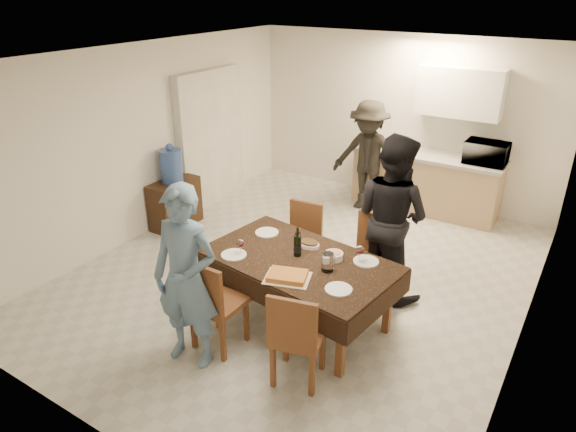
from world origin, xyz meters
name	(u,v)px	position (x,y,z in m)	size (l,w,h in m)	color
floor	(304,273)	(0.00, 0.00, 0.00)	(5.00, 6.00, 0.02)	beige
ceiling	(307,56)	(0.00, 0.00, 2.60)	(5.00, 6.00, 0.02)	white
wall_back	(401,119)	(0.00, 3.00, 1.30)	(5.00, 0.02, 2.60)	silver
wall_front	(84,302)	(0.00, -3.00, 1.30)	(5.00, 0.02, 2.60)	silver
wall_left	(149,141)	(-2.50, 0.00, 1.30)	(0.02, 6.00, 2.60)	silver
wall_right	(544,226)	(2.50, 0.00, 1.30)	(0.02, 6.00, 2.60)	silver
stub_partition	(211,138)	(-2.42, 1.20, 1.05)	(0.15, 1.40, 2.10)	white
kitchen_base_cabinet	(425,184)	(0.60, 2.68, 0.43)	(2.20, 0.60, 0.86)	tan
kitchen_worktop	(429,156)	(0.60, 2.68, 0.89)	(2.24, 0.64, 0.05)	#A0A09C
upper_cabinet	(460,92)	(0.90, 2.82, 1.85)	(1.20, 0.34, 0.70)	white
dining_table	(299,262)	(0.44, -0.86, 0.71)	(2.05, 1.36, 0.75)	black
chair_near_left	(212,296)	(-0.01, -1.71, 0.61)	(0.46, 0.46, 0.54)	brown
chair_near_right	(293,330)	(0.89, -1.70, 0.59)	(0.53, 0.54, 0.52)	brown
chair_far_left	(295,238)	(-0.01, -0.20, 0.57)	(0.46, 0.46, 0.50)	brown
chair_far_right	(366,256)	(0.89, -0.20, 0.60)	(0.48, 0.48, 0.53)	brown
console	(175,204)	(-2.28, 0.16, 0.35)	(0.38, 0.75, 0.70)	#301F10
water_jug	(171,166)	(-2.28, 0.16, 0.93)	(0.31, 0.31, 0.47)	#3A5BAC
wine_bottle	(298,242)	(0.39, -0.81, 0.91)	(0.08, 0.08, 0.32)	black
water_pitcher	(328,262)	(0.79, -0.91, 0.84)	(0.12, 0.12, 0.18)	white
savoury_tart	(287,276)	(0.54, -1.24, 0.78)	(0.42, 0.32, 0.05)	#CF873C
salad_bowl	(334,256)	(0.74, -0.68, 0.78)	(0.19, 0.19, 0.07)	white
mushroom_dish	(309,245)	(0.39, -0.58, 0.77)	(0.22, 0.22, 0.04)	white
wine_glass_a	(240,247)	(-0.11, -1.11, 0.84)	(0.08, 0.08, 0.18)	white
wine_glass_b	(360,254)	(0.99, -0.61, 0.85)	(0.09, 0.09, 0.20)	white
wine_glass_c	(298,235)	(0.24, -0.56, 0.83)	(0.08, 0.08, 0.17)	white
plate_near_left	(234,255)	(-0.16, -1.16, 0.76)	(0.26, 0.26, 0.02)	white
plate_near_right	(339,289)	(1.04, -1.16, 0.76)	(0.25, 0.25, 0.01)	white
plate_far_left	(267,233)	(-0.16, -0.56, 0.76)	(0.26, 0.26, 0.02)	white
plate_far_right	(366,261)	(1.04, -0.56, 0.76)	(0.26, 0.26, 0.01)	white
microwave	(486,153)	(1.42, 2.68, 1.07)	(0.58, 0.39, 0.32)	white
person_near	(186,278)	(-0.11, -1.91, 0.89)	(0.65, 0.42, 1.77)	slate
person_far	(391,217)	(0.99, 0.19, 0.94)	(0.91, 0.71, 1.88)	black
person_kitchen	(368,156)	(-0.20, 2.23, 0.86)	(1.11, 0.64, 1.71)	black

